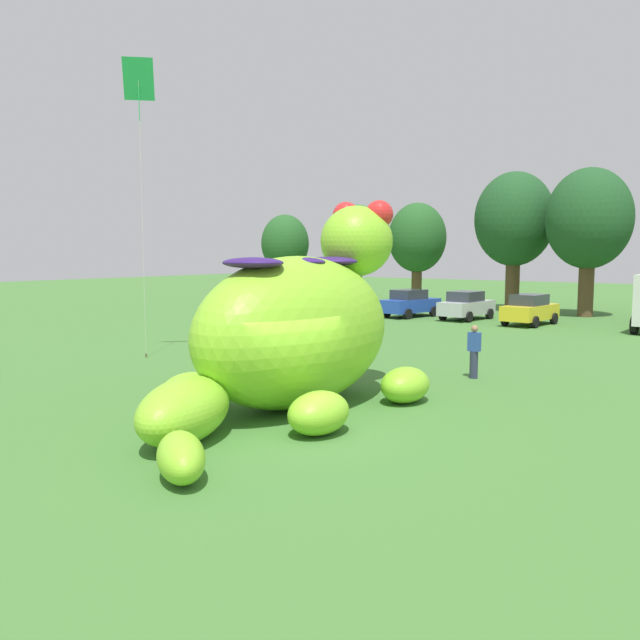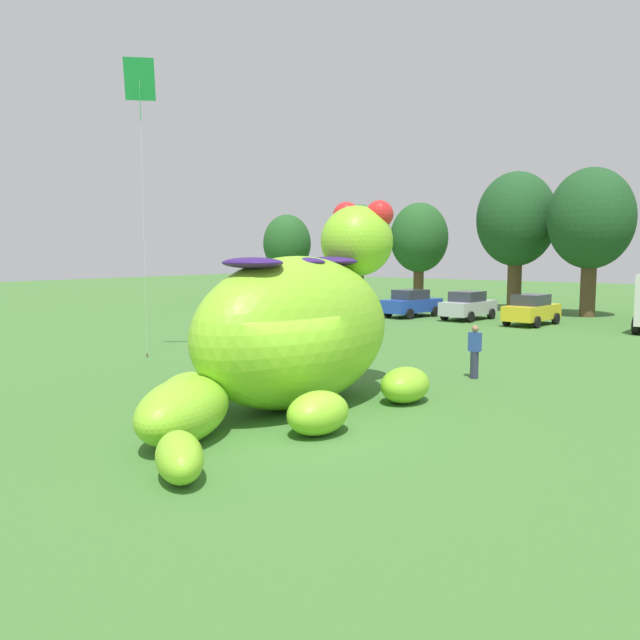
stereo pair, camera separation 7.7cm
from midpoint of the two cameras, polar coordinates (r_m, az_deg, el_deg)
The scene contains 13 objects.
ground_plane at distance 15.06m, azimuth -2.10°, elevation -9.46°, with size 160.00×160.00×0.00m, color #427533.
giant_inflatable_creature at distance 16.82m, azimuth -2.14°, elevation -0.82°, with size 5.72×10.64×5.53m.
car_blue at distance 40.91m, azimuth 7.87°, elevation 1.47°, with size 2.49×4.34×1.72m.
car_silver at distance 39.78m, azimuth 12.70°, elevation 1.25°, with size 2.23×4.24×1.72m.
car_yellow at distance 37.80m, azimuth 17.93°, elevation 0.87°, with size 2.23×4.24×1.72m.
tree_far_left at distance 56.09m, azimuth -3.13°, elevation 6.69°, with size 4.10×4.10×7.27m.
tree_left at distance 51.90m, azimuth 3.26°, elevation 7.14°, with size 4.40×4.40×7.82m.
tree_mid_left at distance 50.34m, azimuth 8.51°, elevation 7.12°, with size 4.40×4.40×7.80m.
tree_centre_left at distance 46.95m, azimuth 16.68°, elevation 8.42°, with size 5.38×5.38×9.54m.
tree_centre at distance 44.01m, azimuth 22.53°, elevation 8.16°, with size 5.22×5.22×9.27m.
spectator_near_inflatable at distance 22.89m, azimuth 1.79°, elevation -1.97°, with size 0.38×0.26×1.71m.
spectator_by_cars at distance 21.23m, azimuth 13.30°, elevation -2.75°, with size 0.38×0.26×1.71m.
tethered_flying_kite at distance 26.22m, azimuth -15.76°, elevation 19.31°, with size 1.13×1.13×11.09m.
Camera 1 is at (9.05, -11.35, 3.99)m, focal length 36.37 mm.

